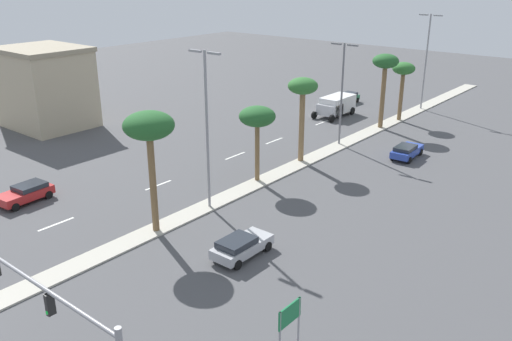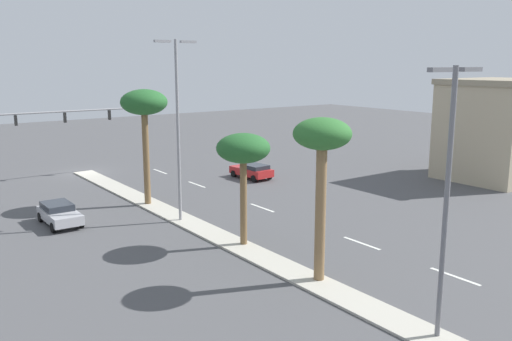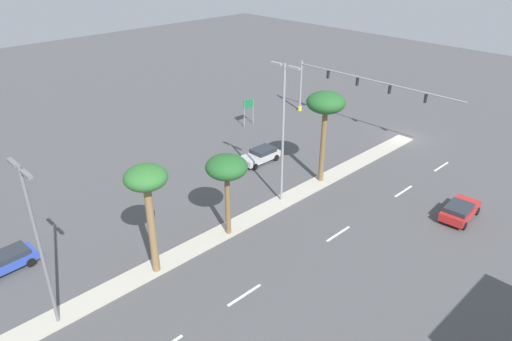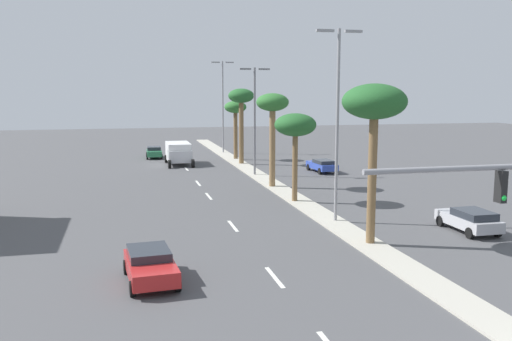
{
  "view_description": "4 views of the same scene",
  "coord_description": "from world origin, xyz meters",
  "views": [
    {
      "loc": [
        26.63,
        -6.46,
        17.1
      ],
      "look_at": [
        3.25,
        22.0,
        3.18
      ],
      "focal_mm": 37.73,
      "sensor_mm": 36.0,
      "label": 1
    },
    {
      "loc": [
        16.62,
        51.19,
        10.4
      ],
      "look_at": [
        -2.49,
        24.94,
        3.92
      ],
      "focal_mm": 38.07,
      "sensor_mm": 36.0,
      "label": 2
    },
    {
      "loc": [
        -23.16,
        45.68,
        20.46
      ],
      "look_at": [
        1.18,
        22.19,
        3.29
      ],
      "focal_mm": 32.85,
      "sensor_mm": 36.0,
      "label": 3
    },
    {
      "loc": [
        -12.47,
        -11.41,
        8.19
      ],
      "look_at": [
        -3.35,
        26.49,
        2.48
      ],
      "focal_mm": 38.61,
      "sensor_mm": 36.0,
      "label": 4
    }
  ],
  "objects": [
    {
      "name": "ground_plane",
      "position": [
        0.0,
        30.51,
        0.0
      ],
      "size": [
        160.0,
        160.0,
        0.0
      ],
      "primitive_type": "plane",
      "color": "#4C4C4F"
    },
    {
      "name": "median_curb",
      "position": [
        0.0,
        39.23,
        0.06
      ],
      "size": [
        1.8,
        78.46,
        0.12
      ],
      "primitive_type": "cube",
      "color": "#B7B2A3",
      "rests_on": "ground"
    },
    {
      "name": "lane_stripe_center",
      "position": [
        -6.21,
        4.0,
        0.01
      ],
      "size": [
        0.2,
        2.8,
        0.01
      ],
      "primitive_type": "cube",
      "color": "silver",
      "rests_on": "ground"
    },
    {
      "name": "lane_stripe_outboard",
      "position": [
        -6.21,
        11.09,
        0.01
      ],
      "size": [
        0.2,
        2.8,
        0.01
      ],
      "primitive_type": "cube",
      "color": "silver",
      "rests_on": "ground"
    },
    {
      "name": "lane_stripe_rear",
      "position": [
        -6.21,
        20.6,
        0.01
      ],
      "size": [
        0.2,
        2.8,
        0.01
      ],
      "primitive_type": "cube",
      "color": "silver",
      "rests_on": "ground"
    },
    {
      "name": "lane_stripe_inboard",
      "position": [
        -6.21,
        30.34,
        0.01
      ],
      "size": [
        0.2,
        2.8,
        0.01
      ],
      "primitive_type": "cube",
      "color": "silver",
      "rests_on": "ground"
    },
    {
      "name": "traffic_signal_gantry",
      "position": [
        8.02,
        1.65,
        4.52
      ],
      "size": [
        21.05,
        0.53,
        6.47
      ],
      "color": "gray",
      "rests_on": "ground"
    },
    {
      "name": "directional_road_sign",
      "position": [
        15.04,
        10.02,
        2.31
      ],
      "size": [
        0.1,
        1.6,
        3.16
      ],
      "color": "gray",
      "rests_on": "ground"
    },
    {
      "name": "palm_tree_inboard",
      "position": [
        0.14,
        14.91,
        7.34
      ],
      "size": [
        3.36,
        3.36,
        8.41
      ],
      "color": "brown",
      "rests_on": "median_curb"
    },
    {
      "name": "palm_tree_left",
      "position": [
        -0.4,
        26.61,
        5.56
      ],
      "size": [
        3.04,
        3.04,
        6.42
      ],
      "color": "brown",
      "rests_on": "median_curb"
    },
    {
      "name": "palm_tree_rear",
      "position": [
        -0.36,
        33.03,
        6.7
      ],
      "size": [
        2.72,
        2.72,
        7.83
      ],
      "color": "olive",
      "rests_on": "median_curb"
    },
    {
      "name": "street_lamp_center",
      "position": [
        0.23,
        20.12,
        6.85
      ],
      "size": [
        2.9,
        0.24,
        11.71
      ],
      "color": "gray",
      "rests_on": "median_curb"
    },
    {
      "name": "street_lamp_right",
      "position": [
        -0.28,
        39.79,
        6.06
      ],
      "size": [
        2.9,
        0.24,
        10.19
      ],
      "color": "slate",
      "rests_on": "median_curb"
    },
    {
      "name": "sedan_red_mid",
      "position": [
        -11.56,
        11.86,
        0.74
      ],
      "size": [
        2.31,
        4.26,
        1.35
      ],
      "color": "red",
      "rests_on": "ground"
    },
    {
      "name": "sedan_blue_left",
      "position": [
        6.85,
        40.35,
        0.71
      ],
      "size": [
        2.09,
        4.35,
        1.29
      ],
      "color": "#2D47AD",
      "rests_on": "ground"
    },
    {
      "name": "sedan_silver_far",
      "position": [
        6.92,
        16.05,
        0.74
      ],
      "size": [
        1.98,
        4.21,
        1.36
      ],
      "color": "#B2B2B7",
      "rests_on": "ground"
    }
  ]
}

